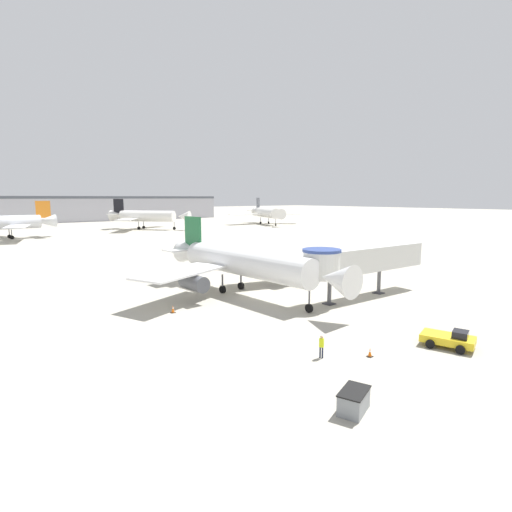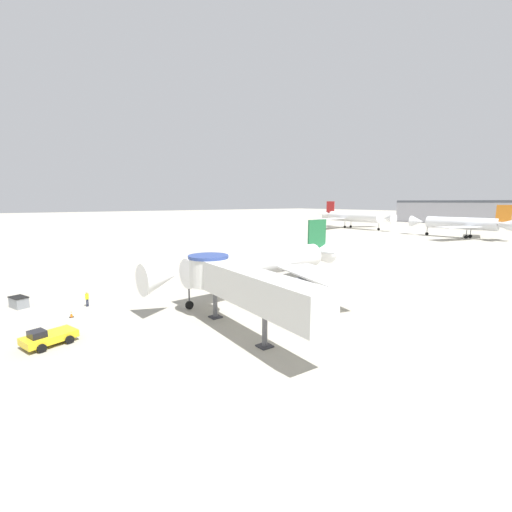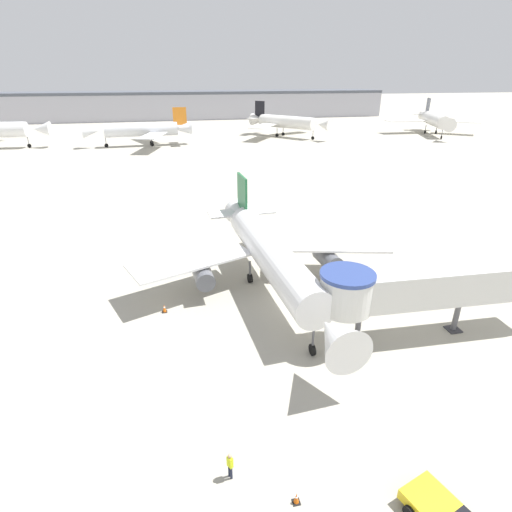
{
  "view_description": "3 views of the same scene",
  "coord_description": "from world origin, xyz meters",
  "px_view_note": "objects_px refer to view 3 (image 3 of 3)",
  "views": [
    {
      "loc": [
        -30.37,
        -34.76,
        11.54
      ],
      "look_at": [
        -3.39,
        -1.27,
        5.23
      ],
      "focal_mm": 28.0,
      "sensor_mm": 36.0,
      "label": 1
    },
    {
      "loc": [
        31.14,
        -23.54,
        11.51
      ],
      "look_at": [
        -0.8,
        0.78,
        5.13
      ],
      "focal_mm": 24.0,
      "sensor_mm": 36.0,
      "label": 2
    },
    {
      "loc": [
        -11.27,
        -30.48,
        19.35
      ],
      "look_at": [
        -3.17,
        4.59,
        2.94
      ],
      "focal_mm": 28.0,
      "sensor_mm": 36.0,
      "label": 3
    }
  ],
  "objects_px": {
    "ground_crew_marshaller": "(230,464)",
    "background_jet_orange_tail": "(144,129)",
    "jet_bridge": "(418,286)",
    "traffic_cone_apron_front": "(296,498)",
    "traffic_cone_port_wing": "(164,308)",
    "background_jet_black_tail": "(285,122)",
    "background_jet_gray_tail": "(434,119)",
    "main_airplane": "(270,254)"
  },
  "relations": [
    {
      "from": "traffic_cone_port_wing",
      "to": "jet_bridge",
      "type": "bearing_deg",
      "value": -22.49
    },
    {
      "from": "traffic_cone_port_wing",
      "to": "background_jet_orange_tail",
      "type": "xyz_separation_m",
      "value": [
        -3.6,
        94.66,
        4.29
      ]
    },
    {
      "from": "traffic_cone_port_wing",
      "to": "background_jet_orange_tail",
      "type": "relative_size",
      "value": 0.02
    },
    {
      "from": "background_jet_black_tail",
      "to": "background_jet_gray_tail",
      "type": "xyz_separation_m",
      "value": [
        52.57,
        -6.1,
        0.18
      ]
    },
    {
      "from": "main_airplane",
      "to": "traffic_cone_port_wing",
      "type": "xyz_separation_m",
      "value": [
        -10.19,
        -2.04,
        -3.45
      ]
    },
    {
      "from": "jet_bridge",
      "to": "traffic_cone_apron_front",
      "type": "xyz_separation_m",
      "value": [
        -13.36,
        -11.28,
        -4.19
      ]
    },
    {
      "from": "main_airplane",
      "to": "ground_crew_marshaller",
      "type": "bearing_deg",
      "value": -113.48
    },
    {
      "from": "main_airplane",
      "to": "background_jet_gray_tail",
      "type": "xyz_separation_m",
      "value": [
        84.73,
        95.29,
        1.2
      ]
    },
    {
      "from": "main_airplane",
      "to": "ground_crew_marshaller",
      "type": "distance_m",
      "value": 20.73
    },
    {
      "from": "jet_bridge",
      "to": "traffic_cone_apron_front",
      "type": "bearing_deg",
      "value": -136.69
    },
    {
      "from": "ground_crew_marshaller",
      "to": "traffic_cone_apron_front",
      "type": "bearing_deg",
      "value": -155.78
    },
    {
      "from": "traffic_cone_apron_front",
      "to": "ground_crew_marshaller",
      "type": "distance_m",
      "value": 3.67
    },
    {
      "from": "ground_crew_marshaller",
      "to": "background_jet_orange_tail",
      "type": "height_order",
      "value": "background_jet_orange_tail"
    },
    {
      "from": "traffic_cone_port_wing",
      "to": "background_jet_gray_tail",
      "type": "relative_size",
      "value": 0.02
    },
    {
      "from": "ground_crew_marshaller",
      "to": "jet_bridge",
      "type": "bearing_deg",
      "value": -91.15
    },
    {
      "from": "main_airplane",
      "to": "jet_bridge",
      "type": "xyz_separation_m",
      "value": [
        9.15,
        -10.04,
        0.68
      ]
    },
    {
      "from": "traffic_cone_port_wing",
      "to": "ground_crew_marshaller",
      "type": "xyz_separation_m",
      "value": [
        3.04,
        -17.21,
        0.62
      ]
    },
    {
      "from": "background_jet_gray_tail",
      "to": "background_jet_orange_tail",
      "type": "bearing_deg",
      "value": -157.49
    },
    {
      "from": "main_airplane",
      "to": "jet_bridge",
      "type": "height_order",
      "value": "main_airplane"
    },
    {
      "from": "traffic_cone_apron_front",
      "to": "jet_bridge",
      "type": "bearing_deg",
      "value": 40.18
    },
    {
      "from": "ground_crew_marshaller",
      "to": "background_jet_gray_tail",
      "type": "xyz_separation_m",
      "value": [
        91.89,
        114.54,
        4.04
      ]
    },
    {
      "from": "main_airplane",
      "to": "traffic_cone_apron_front",
      "type": "height_order",
      "value": "main_airplane"
    },
    {
      "from": "traffic_cone_apron_front",
      "to": "background_jet_gray_tail",
      "type": "bearing_deg",
      "value": 52.67
    },
    {
      "from": "jet_bridge",
      "to": "background_jet_orange_tail",
      "type": "distance_m",
      "value": 105.2
    },
    {
      "from": "jet_bridge",
      "to": "background_jet_gray_tail",
      "type": "height_order",
      "value": "background_jet_gray_tail"
    },
    {
      "from": "jet_bridge",
      "to": "background_jet_black_tail",
      "type": "xyz_separation_m",
      "value": [
        23.01,
        111.44,
        0.34
      ]
    },
    {
      "from": "jet_bridge",
      "to": "traffic_cone_apron_front",
      "type": "height_order",
      "value": "jet_bridge"
    },
    {
      "from": "main_airplane",
      "to": "background_jet_gray_tail",
      "type": "distance_m",
      "value": 127.52
    },
    {
      "from": "ground_crew_marshaller",
      "to": "background_jet_orange_tail",
      "type": "xyz_separation_m",
      "value": [
        -6.64,
        111.87,
        3.67
      ]
    },
    {
      "from": "background_jet_black_tail",
      "to": "background_jet_gray_tail",
      "type": "height_order",
      "value": "background_jet_gray_tail"
    },
    {
      "from": "traffic_cone_apron_front",
      "to": "background_jet_orange_tail",
      "type": "distance_m",
      "value": 114.44
    },
    {
      "from": "main_airplane",
      "to": "jet_bridge",
      "type": "relative_size",
      "value": 1.57
    },
    {
      "from": "jet_bridge",
      "to": "main_airplane",
      "type": "bearing_deg",
      "value": 135.45
    },
    {
      "from": "jet_bridge",
      "to": "background_jet_orange_tail",
      "type": "bearing_deg",
      "value": 105.72
    },
    {
      "from": "main_airplane",
      "to": "background_jet_orange_tail",
      "type": "distance_m",
      "value": 93.65
    },
    {
      "from": "background_jet_orange_tail",
      "to": "background_jet_gray_tail",
      "type": "xyz_separation_m",
      "value": [
        98.52,
        2.67,
        0.36
      ]
    },
    {
      "from": "traffic_cone_port_wing",
      "to": "background_jet_black_tail",
      "type": "height_order",
      "value": "background_jet_black_tail"
    },
    {
      "from": "background_jet_black_tail",
      "to": "ground_crew_marshaller",
      "type": "bearing_deg",
      "value": -146.33
    },
    {
      "from": "background_jet_orange_tail",
      "to": "background_jet_black_tail",
      "type": "height_order",
      "value": "background_jet_black_tail"
    },
    {
      "from": "jet_bridge",
      "to": "background_jet_gray_tail",
      "type": "relative_size",
      "value": 0.57
    },
    {
      "from": "main_airplane",
      "to": "background_jet_gray_tail",
      "type": "relative_size",
      "value": 0.9
    },
    {
      "from": "jet_bridge",
      "to": "traffic_cone_port_wing",
      "type": "relative_size",
      "value": 24.16
    }
  ]
}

